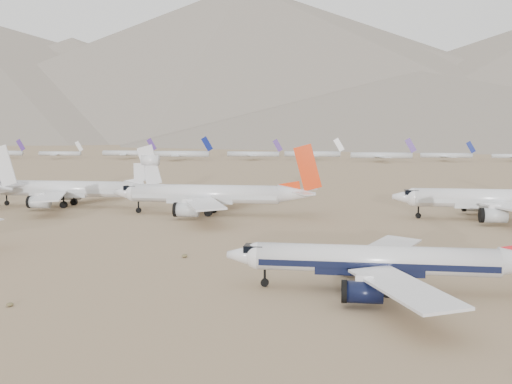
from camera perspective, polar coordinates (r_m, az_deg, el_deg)
ground at (r=80.00m, az=11.67°, el=-9.35°), size 7000.00×7000.00×0.00m
main_airliner at (r=77.62m, az=13.28°, el=-6.76°), size 42.17×41.18×14.88m
row2_gold_tail at (r=148.13m, az=23.52°, el=-0.69°), size 49.94×48.84×17.78m
row2_orange_tail at (r=145.31m, az=-4.26°, el=-0.28°), size 50.91×49.81×18.16m
row2_white_trijet at (r=168.36m, az=-17.86°, el=0.32°), size 49.70×48.57×17.61m
distant_storage_row at (r=419.30m, az=14.46°, el=3.59°), size 679.22×59.98×15.41m
mountain_range at (r=1734.93m, az=11.00°, el=11.55°), size 7354.00×3024.00×470.00m
desert_scrub at (r=52.61m, az=16.16°, el=-17.48°), size 261.14×121.67×0.63m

